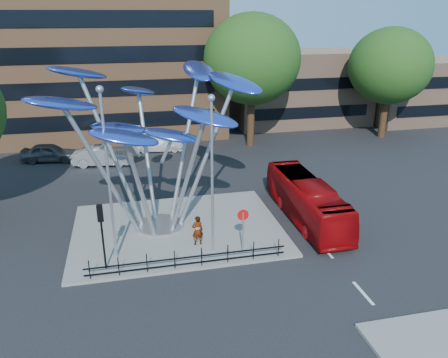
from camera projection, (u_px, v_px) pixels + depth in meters
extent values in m
plane|color=black|center=(215.00, 286.00, 20.41)|extent=(120.00, 120.00, 0.00)
cube|color=slate|center=(178.00, 229.00, 25.65)|extent=(12.00, 9.00, 0.15)
cube|color=tan|center=(299.00, 88.00, 49.61)|extent=(15.00, 8.00, 8.00)
cube|color=tan|center=(418.00, 90.00, 50.85)|extent=(12.00, 8.00, 7.00)
cylinder|color=black|center=(251.00, 116.00, 41.08)|extent=(0.70, 0.70, 5.72)
ellipsoid|color=#164212|center=(252.00, 59.00, 39.23)|extent=(8.80, 8.80, 8.10)
cylinder|color=black|center=(384.00, 113.00, 44.08)|extent=(0.70, 0.70, 5.06)
ellipsoid|color=#164212|center=(390.00, 66.00, 42.44)|extent=(8.00, 8.00, 7.36)
cylinder|color=#9EA0A5|center=(160.00, 225.00, 25.85)|extent=(2.80, 2.80, 0.12)
cylinder|color=#9EA0A5|center=(135.00, 169.00, 23.68)|extent=(0.24, 0.24, 7.80)
ellipsoid|color=blue|center=(61.00, 103.00, 20.72)|extent=(3.92, 2.95, 1.39)
cylinder|color=#9EA0A5|center=(151.00, 182.00, 23.73)|extent=(0.24, 0.24, 6.40)
ellipsoid|color=blue|center=(124.00, 137.00, 20.34)|extent=(3.47, 1.78, 1.31)
cylinder|color=#9EA0A5|center=(169.00, 174.00, 24.01)|extent=(0.24, 0.24, 7.00)
ellipsoid|color=blue|center=(205.00, 117.00, 21.68)|extent=(3.81, 3.11, 1.36)
cylinder|color=#9EA0A5|center=(177.00, 159.00, 24.65)|extent=(0.24, 0.24, 8.20)
ellipsoid|color=blue|center=(235.00, 82.00, 24.25)|extent=(3.52, 4.06, 1.44)
cylinder|color=#9EA0A5|center=(169.00, 151.00, 25.32)|extent=(0.24, 0.24, 8.60)
ellipsoid|color=blue|center=(199.00, 70.00, 26.06)|extent=(2.21, 3.79, 1.39)
cylinder|color=#9EA0A5|center=(152.00, 162.00, 25.42)|extent=(0.24, 0.24, 7.40)
ellipsoid|color=blue|center=(138.00, 91.00, 26.38)|extent=(3.02, 3.71, 1.34)
cylinder|color=#9EA0A5|center=(137.00, 154.00, 24.46)|extent=(0.24, 0.24, 8.80)
ellipsoid|color=blue|center=(78.00, 73.00, 23.58)|extent=(3.88, 3.60, 1.42)
ellipsoid|color=blue|center=(120.00, 128.00, 23.54)|extent=(3.40, 1.96, 1.13)
ellipsoid|color=blue|center=(172.00, 135.00, 23.69)|extent=(3.39, 2.16, 1.11)
cylinder|color=#9EA0A5|center=(109.00, 180.00, 21.10)|extent=(0.14, 0.14, 8.50)
sphere|color=#9EA0A5|center=(100.00, 89.00, 19.54)|extent=(0.36, 0.36, 0.36)
cylinder|color=#9EA0A5|center=(212.00, 180.00, 21.77)|extent=(0.14, 0.14, 8.00)
sphere|color=#9EA0A5|center=(211.00, 98.00, 20.30)|extent=(0.36, 0.36, 0.36)
cylinder|color=black|center=(103.00, 239.00, 21.03)|extent=(0.10, 0.10, 3.20)
cube|color=black|center=(100.00, 213.00, 20.53)|extent=(0.28, 0.18, 0.85)
sphere|color=#FF0C0C|center=(99.00, 208.00, 20.43)|extent=(0.18, 0.18, 0.18)
cylinder|color=#9EA0A5|center=(243.00, 233.00, 22.64)|extent=(0.08, 0.08, 2.30)
cylinder|color=red|center=(243.00, 215.00, 22.31)|extent=(0.60, 0.04, 0.60)
cube|color=white|center=(243.00, 215.00, 22.33)|extent=(0.42, 0.03, 0.10)
cylinder|color=black|center=(89.00, 270.00, 20.55)|extent=(0.05, 0.05, 1.00)
cylinder|color=black|center=(119.00, 266.00, 20.83)|extent=(0.05, 0.05, 1.00)
cylinder|color=black|center=(147.00, 263.00, 21.11)|extent=(0.05, 0.05, 1.00)
cylinder|color=black|center=(175.00, 260.00, 21.38)|extent=(0.05, 0.05, 1.00)
cylinder|color=black|center=(202.00, 257.00, 21.66)|extent=(0.05, 0.05, 1.00)
cylinder|color=black|center=(228.00, 254.00, 21.94)|extent=(0.05, 0.05, 1.00)
cylinder|color=black|center=(254.00, 251.00, 22.21)|extent=(0.05, 0.05, 1.00)
cylinder|color=black|center=(279.00, 248.00, 22.49)|extent=(0.05, 0.05, 1.00)
cube|color=black|center=(188.00, 257.00, 21.51)|extent=(10.00, 0.06, 0.06)
cube|color=black|center=(188.00, 263.00, 21.63)|extent=(10.00, 0.06, 0.06)
imported|color=#9B070A|center=(306.00, 200.00, 26.68)|extent=(2.18, 9.21, 2.56)
imported|color=gray|center=(197.00, 230.00, 23.52)|extent=(0.65, 0.46, 1.70)
imported|color=#404448|center=(49.00, 153.00, 37.34)|extent=(4.76, 2.44, 1.55)
imported|color=#B7BBC0|center=(103.00, 156.00, 36.35)|extent=(5.06, 2.33, 1.61)
imported|color=white|center=(159.00, 144.00, 40.27)|extent=(4.72, 2.35, 1.32)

